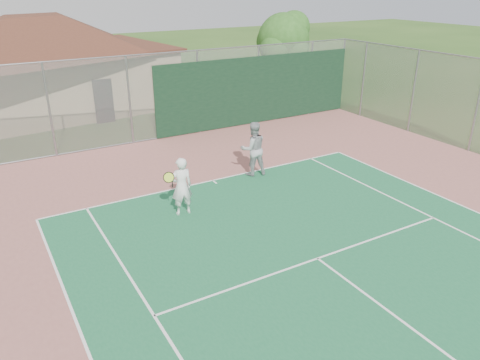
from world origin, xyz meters
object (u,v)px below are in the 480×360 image
Objects in this scene: clubhouse at (39,54)px; player_grey_back at (253,149)px; player_white_front at (181,187)px; tree at (285,41)px.

player_grey_back is (4.49, -12.80, -1.86)m from clubhouse.
player_white_front is at bearing 36.65° from player_grey_back.
tree is at bearing -117.83° from player_grey_back.
clubhouse reaches higher than tree.
player_white_front is (-10.92, -10.60, -2.22)m from tree.
player_grey_back is at bearing -130.01° from tree.
player_white_front is 0.91× the size of player_grey_back.
clubhouse is at bearing -58.50° from player_grey_back.
tree is 2.78× the size of player_white_front.
clubhouse reaches higher than player_white_front.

